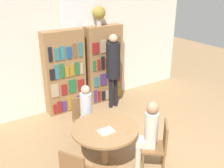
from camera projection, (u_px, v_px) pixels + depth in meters
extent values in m
cube|color=silver|center=(80.00, 46.00, 6.44)|extent=(6.40, 0.06, 3.00)
cube|color=white|center=(79.00, 11.00, 6.09)|extent=(0.90, 0.01, 1.10)
cube|color=olive|center=(64.00, 72.00, 6.21)|extent=(0.97, 0.32, 1.99)
cube|color=maroon|center=(55.00, 109.00, 6.20)|extent=(0.08, 0.02, 0.24)
cube|color=maroon|center=(60.00, 107.00, 6.25)|extent=(0.10, 0.02, 0.29)
cube|color=#4C2D6B|center=(65.00, 106.00, 6.32)|extent=(0.11, 0.02, 0.26)
cube|color=olive|center=(70.00, 103.00, 6.37)|extent=(0.07, 0.02, 0.34)
cube|color=#2D707A|center=(74.00, 104.00, 6.45)|extent=(0.11, 0.02, 0.25)
cube|color=#4C2D6B|center=(79.00, 101.00, 6.50)|extent=(0.08, 0.02, 0.32)
cube|color=#2D707A|center=(83.00, 101.00, 6.58)|extent=(0.09, 0.02, 0.25)
cube|color=tan|center=(55.00, 91.00, 6.04)|extent=(0.18, 0.02, 0.31)
cube|color=maroon|center=(64.00, 90.00, 6.17)|extent=(0.14, 0.02, 0.26)
cube|color=#236638|center=(72.00, 86.00, 6.26)|extent=(0.18, 0.02, 0.34)
cube|color=maroon|center=(81.00, 85.00, 6.38)|extent=(0.17, 0.02, 0.29)
cube|color=black|center=(52.00, 75.00, 5.87)|extent=(0.11, 0.02, 0.26)
cube|color=#2D707A|center=(57.00, 72.00, 5.91)|extent=(0.10, 0.02, 0.34)
cube|color=#236638|center=(62.00, 71.00, 5.98)|extent=(0.09, 0.02, 0.34)
cube|color=olive|center=(67.00, 72.00, 6.06)|extent=(0.10, 0.02, 0.24)
cube|color=olive|center=(72.00, 70.00, 6.11)|extent=(0.10, 0.02, 0.29)
cube|color=#236638|center=(77.00, 68.00, 6.18)|extent=(0.10, 0.02, 0.32)
cube|color=tan|center=(82.00, 69.00, 6.25)|extent=(0.07, 0.02, 0.26)
cube|color=black|center=(50.00, 55.00, 5.69)|extent=(0.08, 0.02, 0.33)
cube|color=#2D707A|center=(57.00, 55.00, 5.78)|extent=(0.11, 0.02, 0.28)
cube|color=#2D707A|center=(63.00, 53.00, 5.84)|extent=(0.11, 0.02, 0.31)
cube|color=navy|center=(69.00, 53.00, 5.93)|extent=(0.12, 0.02, 0.27)
cube|color=brown|center=(75.00, 51.00, 5.99)|extent=(0.09, 0.02, 0.33)
cube|color=#2D707A|center=(80.00, 50.00, 6.06)|extent=(0.09, 0.02, 0.33)
cube|color=olive|center=(104.00, 64.00, 6.77)|extent=(0.97, 0.32, 1.99)
cube|color=#4C2D6B|center=(95.00, 96.00, 6.74)|extent=(0.07, 0.02, 0.35)
cube|color=maroon|center=(99.00, 96.00, 6.81)|extent=(0.08, 0.02, 0.30)
cube|color=black|center=(104.00, 96.00, 6.88)|extent=(0.10, 0.02, 0.25)
cube|color=tan|center=(107.00, 95.00, 6.94)|extent=(0.10, 0.02, 0.24)
cube|color=#4C2D6B|center=(111.00, 93.00, 7.00)|extent=(0.07, 0.02, 0.29)
cube|color=tan|center=(115.00, 92.00, 7.07)|extent=(0.09, 0.02, 0.27)
cube|color=olive|center=(119.00, 92.00, 7.13)|extent=(0.09, 0.02, 0.26)
cube|color=#2D707A|center=(97.00, 82.00, 6.61)|extent=(0.12, 0.02, 0.26)
cube|color=#4C2D6B|center=(104.00, 79.00, 6.71)|extent=(0.19, 0.02, 0.31)
cube|color=#4C2D6B|center=(111.00, 78.00, 6.83)|extent=(0.16, 0.02, 0.27)
cube|color=maroon|center=(118.00, 76.00, 6.94)|extent=(0.15, 0.02, 0.30)
cube|color=#236638|center=(94.00, 66.00, 6.42)|extent=(0.08, 0.02, 0.26)
cube|color=maroon|center=(99.00, 65.00, 6.49)|extent=(0.07, 0.02, 0.28)
cube|color=black|center=(103.00, 63.00, 6.53)|extent=(0.09, 0.02, 0.33)
cube|color=maroon|center=(107.00, 63.00, 6.61)|extent=(0.09, 0.02, 0.27)
cube|color=maroon|center=(111.00, 61.00, 6.66)|extent=(0.09, 0.02, 0.33)
cube|color=tan|center=(115.00, 62.00, 6.74)|extent=(0.09, 0.02, 0.24)
cube|color=#2D707A|center=(119.00, 62.00, 6.80)|extent=(0.07, 0.02, 0.24)
cube|color=maroon|center=(96.00, 48.00, 6.28)|extent=(0.18, 0.02, 0.28)
cube|color=tan|center=(103.00, 46.00, 6.38)|extent=(0.14, 0.02, 0.31)
cube|color=black|center=(111.00, 46.00, 6.49)|extent=(0.18, 0.02, 0.30)
cube|color=brown|center=(118.00, 43.00, 6.60)|extent=(0.15, 0.02, 0.35)
cylinder|color=#B7AD9E|center=(99.00, 22.00, 6.30)|extent=(0.12, 0.12, 0.18)
sphere|color=olive|center=(99.00, 13.00, 6.21)|extent=(0.32, 0.32, 0.32)
cylinder|color=olive|center=(105.00, 163.00, 4.65)|extent=(0.44, 0.44, 0.03)
cylinder|color=olive|center=(105.00, 147.00, 4.52)|extent=(0.12, 0.12, 0.68)
cylinder|color=olive|center=(105.00, 129.00, 4.38)|extent=(1.13, 1.13, 0.04)
cube|color=brown|center=(72.00, 168.00, 3.55)|extent=(0.24, 0.36, 0.45)
cube|color=brown|center=(86.00, 122.00, 5.16)|extent=(0.43, 0.43, 0.04)
cube|color=brown|center=(81.00, 107.00, 5.21)|extent=(0.40, 0.07, 0.45)
cylinder|color=brown|center=(97.00, 134.00, 5.18)|extent=(0.04, 0.04, 0.42)
cylinder|color=brown|center=(81.00, 138.00, 5.03)|extent=(0.04, 0.04, 0.42)
cylinder|color=brown|center=(90.00, 126.00, 5.46)|extent=(0.04, 0.04, 0.42)
cylinder|color=brown|center=(75.00, 130.00, 5.30)|extent=(0.04, 0.04, 0.42)
cube|color=brown|center=(154.00, 147.00, 4.40)|extent=(0.56, 0.56, 0.04)
cube|color=brown|center=(166.00, 135.00, 4.29)|extent=(0.29, 0.33, 0.45)
cylinder|color=brown|center=(143.00, 164.00, 4.35)|extent=(0.04, 0.04, 0.42)
cylinder|color=brown|center=(143.00, 151.00, 4.66)|extent=(0.04, 0.04, 0.42)
cylinder|color=brown|center=(163.00, 165.00, 4.31)|extent=(0.04, 0.04, 0.42)
cylinder|color=brown|center=(162.00, 153.00, 4.62)|extent=(0.04, 0.04, 0.42)
cube|color=#B2B7C6|center=(88.00, 122.00, 5.01)|extent=(0.25, 0.34, 0.12)
cylinder|color=#B2B7C6|center=(86.00, 105.00, 4.96)|extent=(0.22, 0.22, 0.50)
sphere|color=tan|center=(85.00, 89.00, 4.83)|extent=(0.16, 0.16, 0.16)
cylinder|color=#B2B7C6|center=(94.00, 136.00, 5.06)|extent=(0.10, 0.10, 0.46)
cylinder|color=#B2B7C6|center=(88.00, 138.00, 5.01)|extent=(0.10, 0.10, 0.46)
cube|color=beige|center=(145.00, 142.00, 4.38)|extent=(0.39, 0.38, 0.12)
cylinder|color=beige|center=(151.00, 127.00, 4.26)|extent=(0.22, 0.22, 0.50)
sphere|color=#A37A5B|center=(153.00, 108.00, 4.12)|extent=(0.20, 0.20, 0.20)
cylinder|color=beige|center=(138.00, 158.00, 4.45)|extent=(0.10, 0.10, 0.46)
cylinder|color=beige|center=(138.00, 154.00, 4.56)|extent=(0.10, 0.10, 0.46)
cylinder|color=black|center=(111.00, 93.00, 6.54)|extent=(0.10, 0.10, 0.80)
cylinder|color=black|center=(116.00, 91.00, 6.62)|extent=(0.10, 0.10, 0.80)
cylinder|color=black|center=(113.00, 60.00, 6.26)|extent=(0.33, 0.33, 0.86)
sphere|color=tan|center=(113.00, 38.00, 6.06)|extent=(0.20, 0.20, 0.20)
cylinder|color=black|center=(110.00, 49.00, 6.45)|extent=(0.07, 0.30, 0.07)
cube|color=silver|center=(106.00, 131.00, 4.25)|extent=(0.24, 0.18, 0.03)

